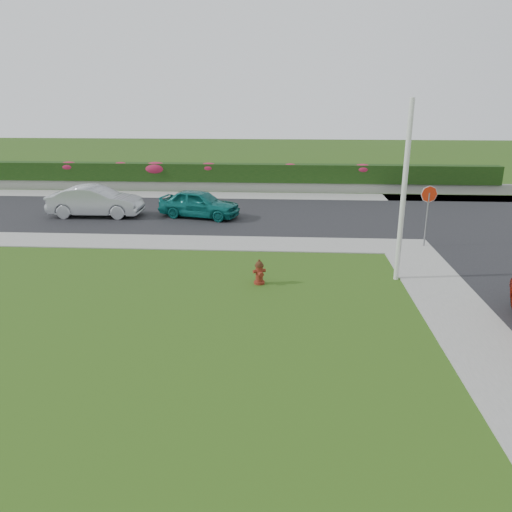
# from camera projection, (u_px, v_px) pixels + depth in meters

# --- Properties ---
(ground) EXTENTS (120.00, 120.00, 0.00)m
(ground) POSITION_uv_depth(u_px,v_px,m) (185.00, 354.00, 11.51)
(ground) COLOR black
(ground) RESTS_ON ground
(street_far) EXTENTS (26.00, 8.00, 0.04)m
(street_far) POSITION_uv_depth(u_px,v_px,m) (142.00, 214.00, 25.10)
(street_far) COLOR black
(street_far) RESTS_ON ground
(sidewalk_far) EXTENTS (24.00, 2.00, 0.04)m
(sidewalk_far) POSITION_uv_depth(u_px,v_px,m) (84.00, 241.00, 20.41)
(sidewalk_far) COLOR gray
(sidewalk_far) RESTS_ON ground
(curb_corner) EXTENTS (2.00, 2.00, 0.04)m
(curb_corner) POSITION_uv_depth(u_px,v_px,m) (406.00, 246.00, 19.63)
(curb_corner) COLOR gray
(curb_corner) RESTS_ON ground
(sidewalk_beyond) EXTENTS (34.00, 2.00, 0.04)m
(sidewalk_beyond) POSITION_uv_depth(u_px,v_px,m) (232.00, 196.00, 29.61)
(sidewalk_beyond) COLOR gray
(sidewalk_beyond) RESTS_ON ground
(retaining_wall) EXTENTS (34.00, 0.40, 0.60)m
(retaining_wall) POSITION_uv_depth(u_px,v_px,m) (234.00, 187.00, 30.95)
(retaining_wall) COLOR gray
(retaining_wall) RESTS_ON ground
(hedge) EXTENTS (32.00, 0.90, 1.10)m
(hedge) POSITION_uv_depth(u_px,v_px,m) (234.00, 173.00, 30.79)
(hedge) COLOR black
(hedge) RESTS_ON retaining_wall
(fire_hydrant) EXTENTS (0.41, 0.40, 0.80)m
(fire_hydrant) POSITION_uv_depth(u_px,v_px,m) (259.00, 272.00, 15.68)
(fire_hydrant) COLOR #541E0D
(fire_hydrant) RESTS_ON ground
(sedan_teal) EXTENTS (4.19, 2.51, 1.33)m
(sedan_teal) POSITION_uv_depth(u_px,v_px,m) (199.00, 204.00, 24.10)
(sedan_teal) COLOR #0C605A
(sedan_teal) RESTS_ON street_far
(sedan_silver) EXTENTS (4.49, 1.62, 1.47)m
(sedan_silver) POSITION_uv_depth(u_px,v_px,m) (96.00, 201.00, 24.28)
(sedan_silver) COLOR #9DA1A5
(sedan_silver) RESTS_ON street_far
(utility_pole) EXTENTS (0.16, 0.16, 5.63)m
(utility_pole) POSITION_uv_depth(u_px,v_px,m) (404.00, 193.00, 15.33)
(utility_pole) COLOR silver
(utility_pole) RESTS_ON ground
(stop_sign) EXTENTS (0.66, 0.12, 2.43)m
(stop_sign) POSITION_uv_depth(u_px,v_px,m) (428.00, 202.00, 19.12)
(stop_sign) COLOR slate
(stop_sign) RESTS_ON ground
(flower_clump_a) EXTENTS (1.24, 0.80, 0.62)m
(flower_clump_a) POSITION_uv_depth(u_px,v_px,m) (69.00, 166.00, 31.22)
(flower_clump_a) COLOR #BB2034
(flower_clump_a) RESTS_ON hedge
(flower_clump_b) EXTENTS (1.08, 0.70, 0.54)m
(flower_clump_b) POSITION_uv_depth(u_px,v_px,m) (121.00, 166.00, 31.02)
(flower_clump_b) COLOR #BB2034
(flower_clump_b) RESTS_ON hedge
(flower_clump_c) EXTENTS (1.55, 1.00, 0.78)m
(flower_clump_c) POSITION_uv_depth(u_px,v_px,m) (156.00, 168.00, 30.91)
(flower_clump_c) COLOR #BB2034
(flower_clump_c) RESTS_ON hedge
(flower_clump_d) EXTENTS (1.20, 0.77, 0.60)m
(flower_clump_d) POSITION_uv_depth(u_px,v_px,m) (209.00, 168.00, 30.69)
(flower_clump_d) COLOR #BB2034
(flower_clump_d) RESTS_ON hedge
(flower_clump_e) EXTENTS (1.01, 0.65, 0.51)m
(flower_clump_e) POSITION_uv_depth(u_px,v_px,m) (290.00, 168.00, 30.38)
(flower_clump_e) COLOR #BB2034
(flower_clump_e) RESTS_ON hedge
(flower_clump_f) EXTENTS (1.23, 0.79, 0.61)m
(flower_clump_f) POSITION_uv_depth(u_px,v_px,m) (362.00, 169.00, 30.13)
(flower_clump_f) COLOR #BB2034
(flower_clump_f) RESTS_ON hedge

